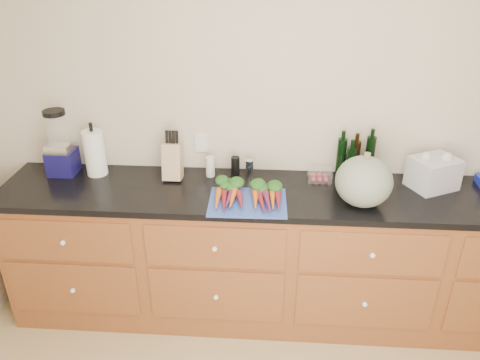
# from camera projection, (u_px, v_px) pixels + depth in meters

# --- Properties ---
(wall_back) EXTENTS (4.10, 0.05, 2.60)m
(wall_back) POSITION_uv_depth(u_px,v_px,m) (294.00, 118.00, 2.98)
(wall_back) COLOR beige
(wall_back) RESTS_ON ground
(cabinets) EXTENTS (3.60, 0.64, 0.90)m
(cabinets) POSITION_uv_depth(u_px,v_px,m) (289.00, 257.00, 3.07)
(cabinets) COLOR brown
(cabinets) RESTS_ON ground
(countertop) EXTENTS (3.64, 0.62, 0.04)m
(countertop) POSITION_uv_depth(u_px,v_px,m) (293.00, 195.00, 2.86)
(countertop) COLOR black
(countertop) RESTS_ON cabinets
(cutting_board) EXTENTS (0.46, 0.35, 0.01)m
(cutting_board) POSITION_uv_depth(u_px,v_px,m) (248.00, 202.00, 2.73)
(cutting_board) COLOR #2D4AA9
(cutting_board) RESTS_ON countertop
(carrots) EXTENTS (0.42, 0.31, 0.06)m
(carrots) POSITION_uv_depth(u_px,v_px,m) (248.00, 194.00, 2.75)
(carrots) COLOR orange
(carrots) RESTS_ON cutting_board
(squash) EXTENTS (0.33, 0.33, 0.29)m
(squash) POSITION_uv_depth(u_px,v_px,m) (364.00, 181.00, 2.65)
(squash) COLOR slate
(squash) RESTS_ON countertop
(blender_appliance) EXTENTS (0.17, 0.17, 0.43)m
(blender_appliance) POSITION_uv_depth(u_px,v_px,m) (60.00, 146.00, 3.00)
(blender_appliance) COLOR #12104C
(blender_appliance) RESTS_ON countertop
(paper_towel) EXTENTS (0.13, 0.13, 0.30)m
(paper_towel) POSITION_uv_depth(u_px,v_px,m) (95.00, 153.00, 3.01)
(paper_towel) COLOR white
(paper_towel) RESTS_ON countertop
(knife_block) EXTENTS (0.12, 0.12, 0.23)m
(knife_block) POSITION_uv_depth(u_px,v_px,m) (173.00, 161.00, 2.97)
(knife_block) COLOR tan
(knife_block) RESTS_ON countertop
(grinder_salt) EXTENTS (0.06, 0.06, 0.13)m
(grinder_salt) POSITION_uv_depth(u_px,v_px,m) (210.00, 167.00, 3.02)
(grinder_salt) COLOR silver
(grinder_salt) RESTS_ON countertop
(grinder_pepper) EXTENTS (0.06, 0.06, 0.14)m
(grinder_pepper) POSITION_uv_depth(u_px,v_px,m) (235.00, 167.00, 3.00)
(grinder_pepper) COLOR black
(grinder_pepper) RESTS_ON countertop
(canister_chrome) EXTENTS (0.05, 0.05, 0.12)m
(canister_chrome) POSITION_uv_depth(u_px,v_px,m) (250.00, 169.00, 3.00)
(canister_chrome) COLOR silver
(canister_chrome) RESTS_ON countertop
(tomato_box) EXTENTS (0.15, 0.12, 0.07)m
(tomato_box) POSITION_uv_depth(u_px,v_px,m) (320.00, 175.00, 2.98)
(tomato_box) COLOR white
(tomato_box) RESTS_ON countertop
(bottles) EXTENTS (0.23, 0.12, 0.28)m
(bottles) POSITION_uv_depth(u_px,v_px,m) (354.00, 160.00, 2.96)
(bottles) COLOR black
(bottles) RESTS_ON countertop
(grocery_bag) EXTENTS (0.33, 0.31, 0.19)m
(grocery_bag) POSITION_uv_depth(u_px,v_px,m) (433.00, 173.00, 2.86)
(grocery_bag) COLOR silver
(grocery_bag) RESTS_ON countertop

